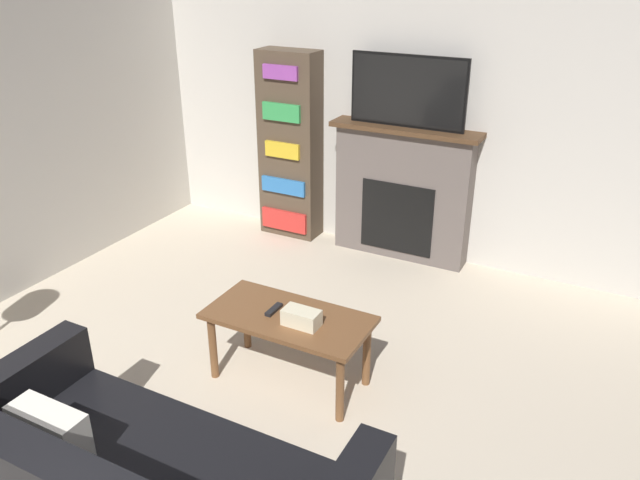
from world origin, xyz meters
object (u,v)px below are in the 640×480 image
at_px(coffee_table, 289,325).
at_px(bookshelf, 290,147).
at_px(fireplace, 402,192).
at_px(tv, 408,91).

height_order(coffee_table, bookshelf, bookshelf).
distance_m(fireplace, coffee_table, 2.04).
bearing_deg(coffee_table, tv, 91.14).
height_order(tv, bookshelf, tv).
height_order(fireplace, bookshelf, bookshelf).
xyz_separation_m(fireplace, bookshelf, (-1.10, -0.02, 0.26)).
bearing_deg(fireplace, bookshelf, -178.83).
distance_m(fireplace, bookshelf, 1.13).
xyz_separation_m(tv, coffee_table, (0.04, -2.01, -1.05)).
relative_size(fireplace, bookshelf, 0.75).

